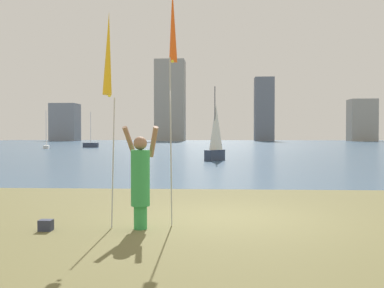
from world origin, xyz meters
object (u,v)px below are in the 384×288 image
kite_flag_left (108,57)px  sailboat_4 (91,145)px  person (140,178)px  sailboat_5 (46,146)px  sailboat_0 (216,133)px  bag (46,225)px  kite_flag_right (173,30)px

kite_flag_left → sailboat_4: (-14.21, 49.74, -2.75)m
person → sailboat_5: sailboat_5 is taller
sailboat_5 → kite_flag_left: bearing=-67.9°
sailboat_5 → sailboat_4: bearing=50.2°
sailboat_4 → person: bearing=-73.4°
sailboat_4 → sailboat_5: sailboat_4 is taller
kite_flag_left → sailboat_0: (1.88, 21.59, -1.29)m
person → sailboat_4: sailboat_4 is taller
bag → sailboat_5: sailboat_5 is taller
kite_flag_left → sailboat_5: sailboat_5 is taller
kite_flag_right → bag: bearing=-160.3°
sailboat_4 → sailboat_5: 6.27m
kite_flag_left → sailboat_5: bearing=112.1°
sailboat_0 → sailboat_5: size_ratio=1.06×
kite_flag_left → kite_flag_right: size_ratio=0.86×
bag → sailboat_5: (-17.10, 44.97, 0.17)m
person → kite_flag_left: bearing=-163.2°
kite_flag_right → sailboat_0: size_ratio=0.94×
kite_flag_left → kite_flag_right: 1.44m
bag → sailboat_0: 21.92m
person → bag: bearing=-173.7°
kite_flag_left → sailboat_0: 21.71m
kite_flag_left → sailboat_4: size_ratio=0.85×
sailboat_4 → sailboat_5: (-4.01, -4.82, -0.07)m
kite_flag_right → sailboat_0: (0.81, 20.86, -1.91)m
kite_flag_right → sailboat_5: size_ratio=1.00×
kite_flag_right → sailboat_5: 48.34m
bag → sailboat_5: bearing=110.8°
sailboat_0 → sailboat_4: (-16.09, 28.14, -1.45)m
person → kite_flag_right: kite_flag_right is taller
sailboat_4 → kite_flag_left: bearing=-74.1°
bag → sailboat_4: size_ratio=0.05×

